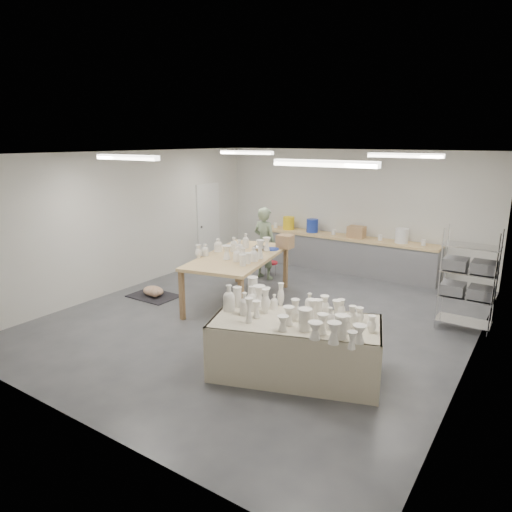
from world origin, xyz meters
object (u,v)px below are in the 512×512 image
Objects in this scene: work_table at (242,255)px; potter at (265,243)px; red_stool at (270,263)px; drying_table at (295,345)px.

work_table is 1.72m from potter.
red_stool is (-0.51, 1.91, -0.69)m from work_table.
potter is 4.73× the size of red_stool.
potter is at bearing -90.00° from red_stool.
work_table is 7.88× the size of red_stool.
potter is (-0.51, 1.64, -0.13)m from work_table.
red_stool is (0.00, 0.27, -0.56)m from potter.
work_table reaches higher than red_stool.
potter is (-2.85, 3.70, 0.40)m from drying_table.
drying_table is at bearing 135.07° from potter.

